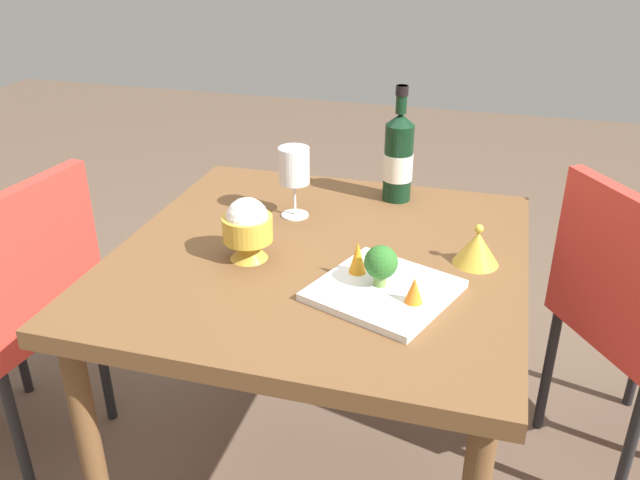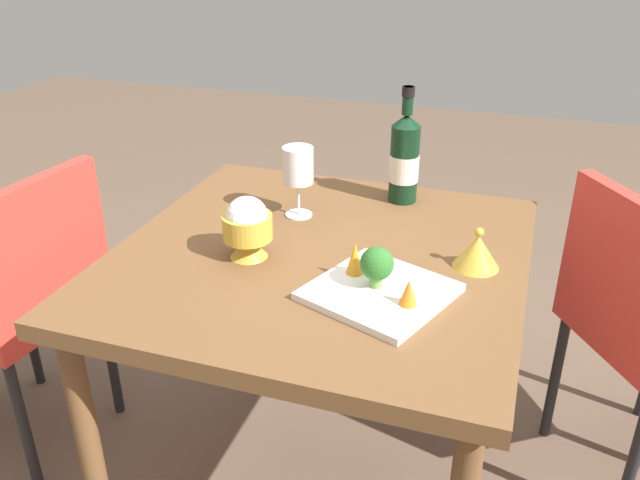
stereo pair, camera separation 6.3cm
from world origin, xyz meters
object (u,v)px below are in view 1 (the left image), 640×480
carrot_garnish_right (358,257)px  chair_by_wall (629,306)px  serving_plate (384,290)px  carrot_garnish_left (414,290)px  rice_bowl (248,228)px  wine_bottle (398,157)px  broccoli_floret (381,263)px  rice_bowl_lid (477,248)px  chair_near_window (23,295)px  wine_glass (294,167)px

carrot_garnish_right → chair_by_wall: bearing=-145.8°
serving_plate → carrot_garnish_right: bearing=-34.7°
carrot_garnish_left → carrot_garnish_right: bearing=-33.2°
rice_bowl → carrot_garnish_left: 0.40m
chair_by_wall → wine_bottle: 0.70m
wine_bottle → carrot_garnish_right: (0.00, 0.44, -0.07)m
carrot_garnish_right → carrot_garnish_left: bearing=146.8°
serving_plate → broccoli_floret: 0.06m
rice_bowl_lid → chair_near_window: bearing=4.7°
chair_by_wall → wine_glass: size_ratio=4.75×
rice_bowl_lid → serving_plate: rice_bowl_lid is taller
rice_bowl_lid → carrot_garnish_left: size_ratio=1.88×
carrot_garnish_left → rice_bowl: bearing=-16.1°
chair_by_wall → wine_glass: (0.84, 0.16, 0.35)m
chair_by_wall → rice_bowl: rice_bowl is taller
serving_plate → carrot_garnish_right: carrot_garnish_right is taller
chair_near_window → carrot_garnish_right: size_ratio=12.18×
wine_bottle → carrot_garnish_left: 0.55m
chair_by_wall → rice_bowl_lid: chair_by_wall is taller
serving_plate → carrot_garnish_left: (-0.06, 0.04, 0.03)m
rice_bowl_lid → wine_bottle: bearing=-53.5°
chair_near_window → serving_plate: (-0.97, 0.09, 0.23)m
rice_bowl → carrot_garnish_left: rice_bowl is taller
chair_near_window → rice_bowl: 0.72m
chair_by_wall → carrot_garnish_right: chair_by_wall is taller
wine_glass → rice_bowl: wine_glass is taller
wine_glass → carrot_garnish_left: wine_glass is taller
chair_near_window → rice_bowl_lid: (-1.14, -0.09, 0.26)m
chair_near_window → serving_plate: 1.00m
chair_by_wall → rice_bowl: 1.00m
chair_near_window → carrot_garnish_left: (-1.04, 0.13, 0.26)m
rice_bowl_lid → carrot_garnish_right: (0.23, 0.14, 0.01)m
chair_by_wall → serving_plate: size_ratio=2.64×
wine_glass → broccoli_floret: (-0.28, 0.31, -0.06)m
chair_by_wall → wine_bottle: wine_bottle is taller
wine_glass → carrot_garnish_left: size_ratio=3.36×
broccoli_floret → carrot_garnish_left: size_ratio=1.61×
chair_by_wall → serving_plate: chair_by_wall is taller
wine_bottle → rice_bowl: (0.26, 0.42, -0.04)m
chair_by_wall → wine_glass: bearing=-113.5°
wine_glass → serving_plate: bearing=132.6°
chair_by_wall → rice_bowl_lid: (0.39, 0.29, 0.26)m
wine_glass → chair_near_window: bearing=18.1°
chair_near_window → rice_bowl: (-0.66, 0.02, 0.29)m
rice_bowl_lid → broccoli_floret: size_ratio=1.17×
carrot_garnish_left → carrot_garnish_right: size_ratio=0.76×
broccoli_floret → rice_bowl_lid: bearing=-135.3°
chair_by_wall → rice_bowl_lid: bearing=-87.6°
wine_bottle → serving_plate: (-0.06, 0.49, -0.11)m
carrot_garnish_left → carrot_garnish_right: 0.16m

